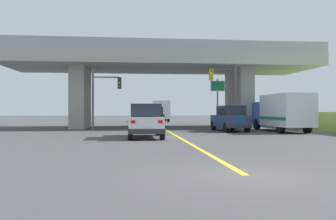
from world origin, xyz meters
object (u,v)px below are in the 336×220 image
Objects in this scene: suv_lead at (145,121)px; sedan_oncoming at (154,116)px; suv_crossing at (230,118)px; traffic_signal_farside at (103,92)px; highway_sign at (218,93)px; semi_truck_distant at (161,111)px; box_truck at (282,112)px; traffic_signal_nearside at (227,86)px.

sedan_oncoming is (1.60, 16.37, -0.00)m from suv_lead.
suv_crossing is 10.66m from traffic_signal_farside.
traffic_signal_farside reaches higher than highway_sign.
traffic_signal_farside is 23.70m from semi_truck_distant.
box_truck is 5.26m from traffic_signal_nearside.
highway_sign reaches higher than semi_truck_distant.
traffic_signal_nearside reaches higher than suv_lead.
box_truck reaches higher than suv_lead.
traffic_signal_farside is 0.76× the size of semi_truck_distant.
highway_sign is (0.02, 4.02, 2.21)m from suv_crossing.
traffic_signal_farside reaches higher than suv_crossing.
traffic_signal_nearside reaches higher than sedan_oncoming.
semi_truck_distant is (-3.91, 22.70, -2.10)m from traffic_signal_nearside.
suv_lead is 0.96× the size of sedan_oncoming.
highway_sign is at bearing 86.00° from suv_crossing.
traffic_signal_farside is at bearing 166.52° from box_truck.
box_truck is 14.53m from traffic_signal_farside.
sedan_oncoming is (-5.30, 10.56, 0.00)m from suv_crossing.
semi_truck_distant is at bearing 73.57° from traffic_signal_farside.
highway_sign is (10.12, 1.46, 0.01)m from traffic_signal_farside.
suv_lead is 16.45m from sedan_oncoming.
suv_lead is at bearing -95.58° from sedan_oncoming.
sedan_oncoming is at bearing 112.90° from suv_crossing.
semi_truck_distant is (-3.42, 25.24, 0.60)m from suv_crossing.
sedan_oncoming is (-9.22, 11.36, -0.52)m from box_truck.
traffic_signal_nearside is (-3.43, 3.35, 2.18)m from box_truck.
semi_truck_distant is at bearing 93.96° from suv_crossing.
traffic_signal_nearside is at bearing 75.21° from suv_crossing.
traffic_signal_farside is at bearing -106.43° from semi_truck_distant.
semi_truck_distant is at bearing 99.20° from highway_sign.
sedan_oncoming is 1.07× the size of highway_sign.
suv_lead is at bearing -155.16° from box_truck.
box_truck is at bearing -50.93° from sedan_oncoming.
box_truck is 6.43m from highway_sign.
suv_lead is 9.02m from suv_crossing.
suv_crossing and sedan_oncoming have the same top height.
traffic_signal_nearside is (5.79, -8.01, 2.70)m from sedan_oncoming.
traffic_signal_farside is (-3.21, 8.37, 2.20)m from suv_lead.
suv_lead is 0.67× the size of box_truck.
box_truck is 1.16× the size of traffic_signal_nearside.
highway_sign reaches higher than box_truck.
suv_crossing is at bearing 168.42° from box_truck.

